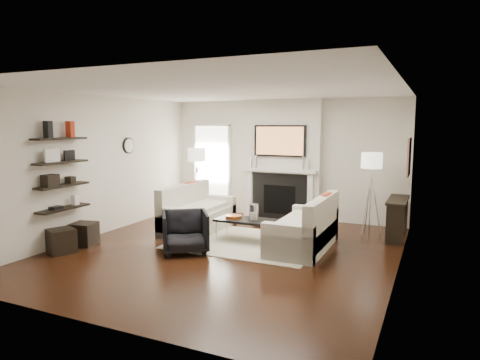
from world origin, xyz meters
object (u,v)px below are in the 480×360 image
at_px(armchair, 185,230).
at_px(coffee_table, 246,220).
at_px(loveseat_left_base, 198,220).
at_px(ottoman_near, 84,234).
at_px(lamp_right_shade, 372,160).
at_px(loveseat_right_base, 303,237).
at_px(lamp_left_shade, 197,155).

bearing_deg(armchair, coffee_table, 21.01).
xyz_separation_m(loveseat_left_base, ottoman_near, (-1.33, -1.77, -0.01)).
xyz_separation_m(armchair, lamp_right_shade, (2.64, 2.58, 1.07)).
bearing_deg(armchair, loveseat_left_base, 75.86).
relative_size(loveseat_left_base, lamp_right_shade, 4.50).
distance_m(loveseat_right_base, armchair, 2.02).
bearing_deg(ottoman_near, loveseat_left_base, 53.13).
bearing_deg(lamp_left_shade, loveseat_left_base, -58.65).
distance_m(loveseat_right_base, ottoman_near, 3.88).
relative_size(lamp_right_shade, ottoman_near, 1.00).
height_order(loveseat_left_base, lamp_left_shade, lamp_left_shade).
xyz_separation_m(coffee_table, ottoman_near, (-2.55, -1.41, -0.20)).
relative_size(loveseat_left_base, coffee_table, 1.64).
distance_m(lamp_left_shade, ottoman_near, 3.25).
xyz_separation_m(coffee_table, lamp_left_shade, (-1.93, 1.52, 1.05)).
bearing_deg(coffee_table, ottoman_near, -151.03).
height_order(armchair, lamp_right_shade, lamp_right_shade).
distance_m(loveseat_left_base, loveseat_right_base, 2.32).
height_order(coffee_table, armchair, armchair).
xyz_separation_m(loveseat_right_base, lamp_left_shade, (-3.00, 1.53, 1.24)).
relative_size(loveseat_right_base, armchair, 2.36).
distance_m(coffee_table, ottoman_near, 2.92).
height_order(coffee_table, lamp_right_shade, lamp_right_shade).
distance_m(loveseat_right_base, lamp_right_shade, 2.18).
bearing_deg(coffee_table, lamp_right_shade, 38.20).
bearing_deg(coffee_table, lamp_left_shade, 141.66).
relative_size(coffee_table, lamp_left_shade, 2.75).
bearing_deg(lamp_left_shade, ottoman_near, -101.93).
xyz_separation_m(loveseat_right_base, lamp_right_shade, (0.90, 1.56, 1.24)).
bearing_deg(coffee_table, armchair, -123.15).
bearing_deg(loveseat_right_base, coffee_table, 179.78).
distance_m(armchair, lamp_left_shade, 3.03).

